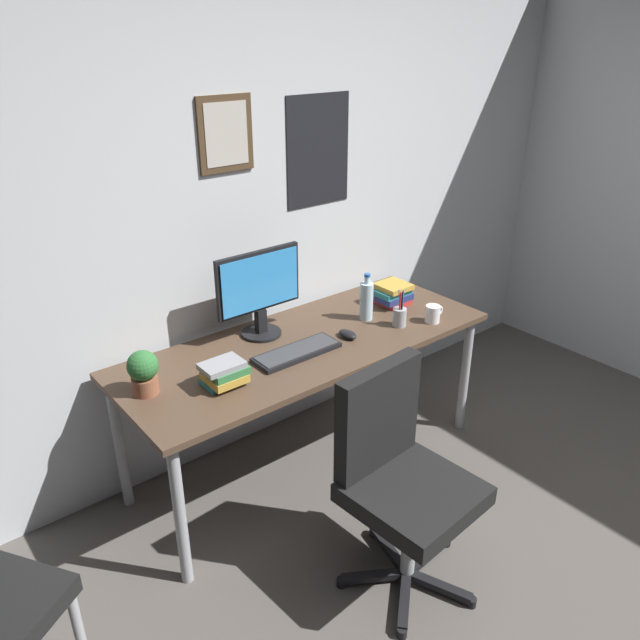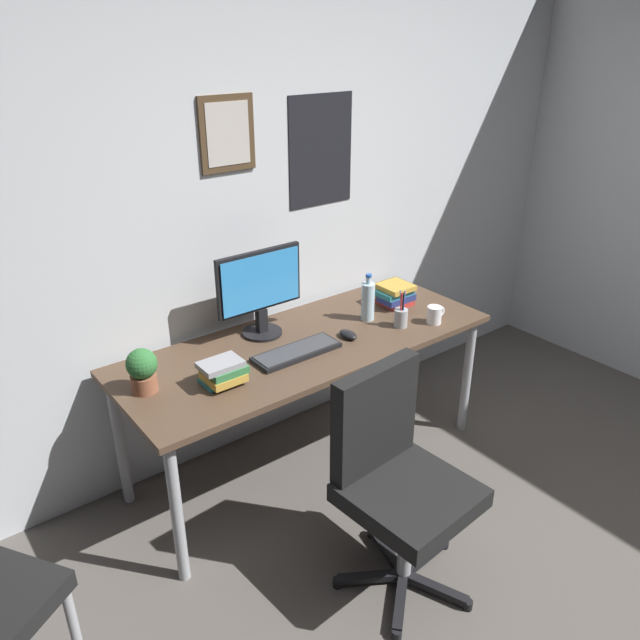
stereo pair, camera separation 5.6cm
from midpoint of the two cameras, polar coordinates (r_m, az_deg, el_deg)
name	(u,v)px [view 2 (the right image)]	position (r m, az deg, el deg)	size (l,w,h in m)	color
wall_back	(277,203)	(3.25, -3.41, 10.65)	(4.40, 0.10, 2.60)	silver
desk	(308,353)	(3.08, -0.62, -3.05)	(1.89, 0.72, 0.73)	#4C3828
office_chair	(395,472)	(2.56, 7.56, -13.62)	(0.56, 0.57, 0.95)	black
monitor	(260,289)	(3.03, -4.99, 2.81)	(0.46, 0.20, 0.43)	black
keyboard	(297,352)	(2.92, -1.60, -2.93)	(0.43, 0.15, 0.03)	black
computer_mouse	(348,335)	(3.07, 3.11, -1.34)	(0.06, 0.11, 0.04)	black
water_bottle	(368,301)	(3.23, 4.89, 1.77)	(0.07, 0.07, 0.25)	silver
coffee_mug_near	(435,315)	(3.27, 10.93, 0.48)	(0.11, 0.08, 0.09)	white
potted_plant	(142,369)	(2.69, -15.38, -4.36)	(0.13, 0.13, 0.19)	brown
pen_cup	(401,317)	(3.20, 7.91, 0.29)	(0.07, 0.07, 0.20)	#9EA0A5
book_stack_left	(222,372)	(2.70, -8.32, -4.69)	(0.19, 0.17, 0.11)	#26727A
book_stack_right	(395,295)	(3.44, 7.36, 2.32)	(0.19, 0.17, 0.12)	#B22D28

